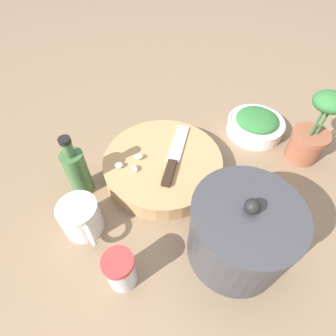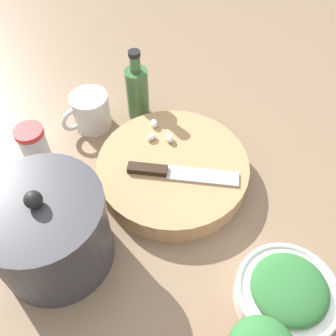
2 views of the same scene
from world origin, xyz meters
name	(u,v)px [view 1 (image 1 of 2)]	position (x,y,z in m)	size (l,w,h in m)	color
ground_plane	(170,180)	(0.00, 0.00, 0.00)	(5.00, 5.00, 0.00)	#7F664C
cutting_board	(163,165)	(-0.02, -0.03, 0.02)	(0.31, 0.31, 0.05)	tan
chef_knife	(174,157)	(-0.04, -0.01, 0.05)	(0.22, 0.08, 0.01)	black
garlic_cloves	(131,163)	(0.04, -0.09, 0.06)	(0.07, 0.07, 0.02)	silver
herb_bowl	(256,124)	(-0.29, 0.15, 0.03)	(0.17, 0.17, 0.07)	silver
spice_jar	(121,270)	(0.27, 0.04, 0.05)	(0.06, 0.06, 0.10)	silver
coffee_mug	(81,218)	(0.22, -0.11, 0.04)	(0.09, 0.11, 0.09)	silver
oil_bottle	(77,171)	(0.13, -0.18, 0.07)	(0.05, 0.05, 0.18)	#3D6638
stock_pot	(240,232)	(0.11, 0.21, 0.08)	(0.21, 0.21, 0.19)	#38383D
potted_herb	(312,134)	(-0.25, 0.29, 0.09)	(0.10, 0.10, 0.21)	#935138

